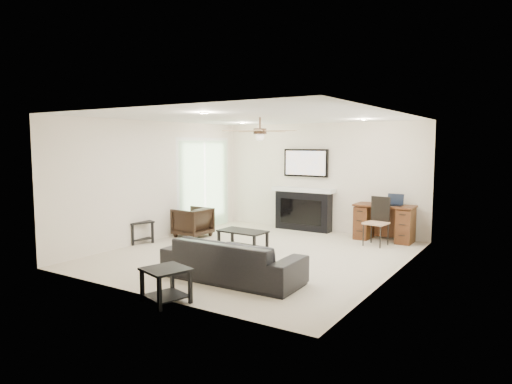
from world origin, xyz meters
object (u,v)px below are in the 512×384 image
coffee_table (243,241)px  sofa (233,260)px  armchair (193,222)px  fireplace_unit (303,190)px  desk (384,223)px

coffee_table → sofa: bearing=-58.6°
armchair → sofa: bearing=52.1°
fireplace_unit → desk: fireplace_unit is taller
coffee_table → fireplace_unit: size_ratio=0.47×
desk → sofa: bearing=-104.9°
sofa → armchair: armchair is taller
fireplace_unit → coffee_table: bearing=-89.8°
armchair → fireplace_unit: 2.69m
coffee_table → desk: size_ratio=0.74×
fireplace_unit → desk: size_ratio=1.57×
sofa → coffee_table: sofa is taller
armchair → fireplace_unit: (1.69, 1.99, 0.63)m
sofa → fireplace_unit: bearing=-79.3°
fireplace_unit → desk: 2.06m
fireplace_unit → sofa: bearing=-77.6°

